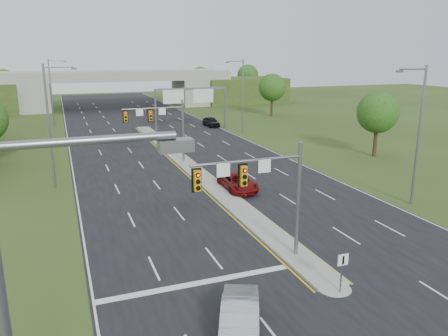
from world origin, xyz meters
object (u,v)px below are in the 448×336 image
at_px(signal_mast_far, 163,122).
at_px(car_silver, 240,311).
at_px(keep_right_sign, 342,267).
at_px(car_far_c, 211,122).
at_px(signal_mast_near, 264,185).
at_px(sign_gantry, 190,97).
at_px(overpass, 117,91).
at_px(car_far_a, 238,182).

xyz_separation_m(signal_mast_far, car_silver, (-3.58, -30.23, -3.93)).
height_order(keep_right_sign, car_far_c, keep_right_sign).
height_order(signal_mast_near, keep_right_sign, signal_mast_near).
height_order(keep_right_sign, sign_gantry, sign_gantry).
height_order(signal_mast_near, signal_mast_far, same).
bearing_deg(signal_mast_far, overpass, 87.65).
bearing_deg(keep_right_sign, signal_mast_near, 116.94).
xyz_separation_m(signal_mast_far, car_far_a, (4.01, -11.54, -3.97)).
bearing_deg(signal_mast_far, car_far_c, 59.57).
height_order(keep_right_sign, car_silver, keep_right_sign).
bearing_deg(signal_mast_near, car_far_a, 73.43).
relative_size(signal_mast_near, sign_gantry, 0.60).
bearing_deg(keep_right_sign, car_far_a, 84.45).
bearing_deg(signal_mast_near, keep_right_sign, -63.06).
height_order(overpass, car_silver, overpass).
bearing_deg(car_far_c, keep_right_sign, -103.04).
bearing_deg(car_far_c, signal_mast_near, -106.68).
bearing_deg(sign_gantry, car_far_c, 30.92).
bearing_deg(overpass, car_far_a, -88.50).
height_order(car_far_a, car_far_c, car_far_c).
bearing_deg(car_far_a, overpass, 93.00).
height_order(overpass, car_far_a, overpass).
bearing_deg(car_far_a, car_far_c, 76.32).
bearing_deg(sign_gantry, car_silver, -104.00).
relative_size(sign_gantry, car_silver, 2.47).
xyz_separation_m(signal_mast_near, keep_right_sign, (2.26, -4.45, -3.21)).
distance_m(signal_mast_far, car_far_c, 26.48).
distance_m(signal_mast_far, keep_right_sign, 29.71).
bearing_deg(keep_right_sign, overpass, 90.00).
relative_size(signal_mast_far, sign_gantry, 0.60).
relative_size(overpass, car_silver, 17.07).
relative_size(keep_right_sign, car_far_c, 0.48).
xyz_separation_m(overpass, car_far_c, (11.00, -32.49, -2.75)).
bearing_deg(signal_mast_far, car_far_a, -70.85).
xyz_separation_m(signal_mast_near, car_far_c, (13.26, 47.58, -3.92)).
xyz_separation_m(keep_right_sign, sign_gantry, (6.68, 49.45, 3.72)).
bearing_deg(keep_right_sign, car_silver, -172.42).
distance_m(signal_mast_near, car_far_c, 49.55).
xyz_separation_m(sign_gantry, overpass, (-6.68, 35.08, -1.69)).
distance_m(keep_right_sign, car_far_c, 53.19).
relative_size(signal_mast_far, car_far_c, 1.52).
height_order(signal_mast_near, car_far_c, signal_mast_near).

